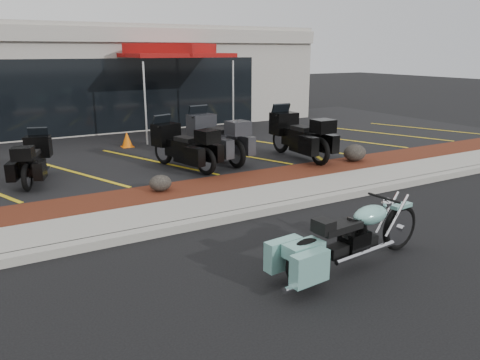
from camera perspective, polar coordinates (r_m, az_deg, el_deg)
ground at (r=8.16m, az=3.17°, el=-6.64°), size 90.00×90.00×0.00m
curb at (r=8.85m, az=0.02°, el=-4.28°), size 24.00×0.25×0.15m
sidewalk at (r=9.43m, az=-2.08°, el=-3.02°), size 24.00×1.20×0.15m
mulch_bed at (r=10.46m, az=-5.13°, el=-1.17°), size 24.00×1.20×0.16m
upper_lot at (r=15.40m, az=-13.56°, el=3.88°), size 26.00×9.60×0.15m
dealership_building at (r=21.23m, az=-18.81°, el=11.86°), size 18.00×8.16×4.00m
boulder_mid at (r=10.15m, az=-9.69°, el=-0.37°), size 0.49×0.41×0.35m
boulder_right at (r=13.09m, az=13.81°, el=3.25°), size 0.64×0.54×0.46m
hero_cruiser at (r=7.77m, az=18.92°, el=-4.73°), size 2.88×0.99×0.99m
touring_black_front at (r=12.29m, az=-23.21°, el=3.28°), size 1.36×2.13×1.16m
touring_black_mid at (r=12.48m, az=-9.37°, el=4.88°), size 1.50×2.43×1.32m
touring_grey at (r=13.36m, az=-5.04°, el=6.00°), size 1.23×2.58×1.45m
touring_black_rear at (r=13.76m, az=5.01°, el=6.28°), size 0.95×2.49×1.45m
traffic_cone at (r=15.06m, az=-13.62°, el=4.84°), size 0.45×0.45×0.48m
popup_canopy at (r=17.11m, az=-8.32°, el=15.19°), size 4.36×4.36×3.15m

